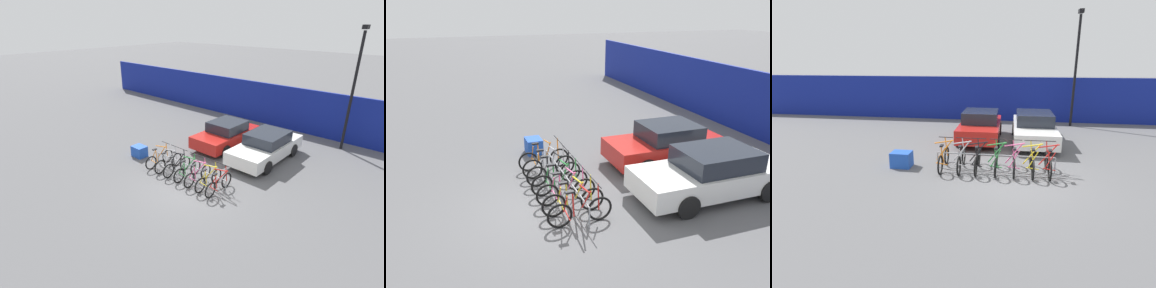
% 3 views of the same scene
% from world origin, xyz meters
% --- Properties ---
extents(ground_plane, '(120.00, 120.00, 0.00)m').
position_xyz_m(ground_plane, '(0.00, 0.00, 0.00)').
color(ground_plane, '#59595B').
extents(hoarding_wall, '(36.00, 0.16, 2.67)m').
position_xyz_m(hoarding_wall, '(0.00, 9.50, 1.34)').
color(hoarding_wall, navy).
rests_on(hoarding_wall, ground).
extents(bike_rack, '(4.08, 0.04, 0.57)m').
position_xyz_m(bike_rack, '(-0.69, 0.68, 0.49)').
color(bike_rack, gray).
rests_on(bike_rack, ground).
extents(bicycle_orange, '(0.68, 1.71, 1.05)m').
position_xyz_m(bicycle_orange, '(-2.46, 0.53, 0.38)').
color(bicycle_orange, black).
rests_on(bicycle_orange, ground).
extents(bicycle_silver, '(0.68, 1.71, 1.05)m').
position_xyz_m(bicycle_silver, '(-1.83, 0.53, 0.38)').
color(bicycle_silver, black).
rests_on(bicycle_silver, ground).
extents(bicycle_black, '(0.68, 1.71, 1.05)m').
position_xyz_m(bicycle_black, '(-1.27, 0.53, 0.38)').
color(bicycle_black, black).
rests_on(bicycle_black, ground).
extents(bicycle_green, '(0.68, 1.71, 1.05)m').
position_xyz_m(bicycle_green, '(-0.63, 0.53, 0.38)').
color(bicycle_green, black).
rests_on(bicycle_green, ground).
extents(bicycle_pink, '(0.68, 1.71, 1.05)m').
position_xyz_m(bicycle_pink, '(-0.04, 0.53, 0.38)').
color(bicycle_pink, black).
rests_on(bicycle_pink, ground).
extents(bicycle_yellow, '(0.68, 1.71, 1.05)m').
position_xyz_m(bicycle_yellow, '(0.56, 0.53, 0.38)').
color(bicycle_yellow, black).
rests_on(bicycle_yellow, ground).
extents(bicycle_red, '(0.68, 1.71, 1.05)m').
position_xyz_m(bicycle_red, '(1.08, 0.53, 0.38)').
color(bicycle_red, black).
rests_on(bicycle_red, ground).
extents(car_red, '(1.91, 4.01, 1.40)m').
position_xyz_m(car_red, '(-1.58, 4.59, 0.69)').
color(car_red, red).
rests_on(car_red, ground).
extents(car_white, '(1.91, 4.53, 1.40)m').
position_xyz_m(car_white, '(0.87, 4.55, 0.69)').
color(car_white, silver).
rests_on(car_white, ground).
extents(lamp_post, '(0.24, 0.44, 6.23)m').
position_xyz_m(lamp_post, '(3.24, 8.50, 3.47)').
color(lamp_post, black).
rests_on(lamp_post, ground).
extents(cargo_crate, '(0.70, 0.56, 0.55)m').
position_xyz_m(cargo_crate, '(-3.99, 0.53, 0.28)').
color(cargo_crate, blue).
rests_on(cargo_crate, ground).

